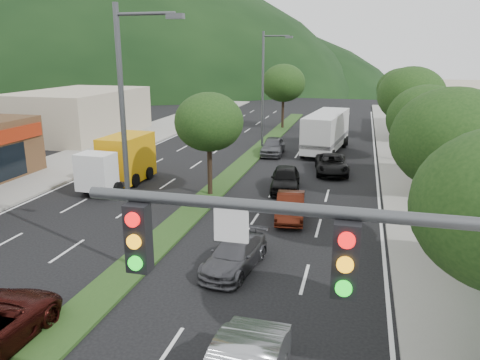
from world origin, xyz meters
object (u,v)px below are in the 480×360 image
(tree_r_c, at_px, (427,119))
(car_queue_c, at_px, (290,207))
(tree_med_far, at_px, (283,83))
(car_queue_b, at_px, (235,255))
(tree_r_e, at_px, (401,89))
(car_queue_f, at_px, (331,129))
(tree_med_near, at_px, (209,122))
(motorhome, at_px, (326,131))
(tree_r_b, at_px, (453,140))
(box_truck, at_px, (121,162))
(streetlight_mid, at_px, (265,84))
(streetlight_near, at_px, (129,130))
(car_queue_e, at_px, (273,146))
(car_queue_d, at_px, (332,164))
(traffic_signal, at_px, (388,332))
(car_queue_a, at_px, (285,179))
(tree_r_d, at_px, (411,95))

(tree_r_c, bearing_deg, car_queue_c, -144.67)
(tree_med_far, relative_size, car_queue_b, 1.69)
(tree_r_e, xyz_separation_m, car_queue_f, (-6.49, 1.09, -4.27))
(tree_med_near, xyz_separation_m, motorhome, (5.66, 14.57, -2.65))
(tree_r_b, bearing_deg, box_truck, 159.30)
(streetlight_mid, bearing_deg, tree_r_e, 30.69)
(streetlight_near, xyz_separation_m, car_queue_e, (1.29, 22.22, -4.85))
(streetlight_near, relative_size, car_queue_d, 2.12)
(streetlight_mid, bearing_deg, tree_med_near, -90.78)
(streetlight_near, bearing_deg, car_queue_e, 86.67)
(tree_r_b, height_order, car_queue_b, tree_r_b)
(car_queue_b, bearing_deg, streetlight_mid, 106.92)
(streetlight_mid, bearing_deg, car_queue_e, -65.05)
(tree_r_c, relative_size, car_queue_e, 1.50)
(tree_med_far, distance_m, car_queue_d, 20.40)
(tree_r_e, bearing_deg, tree_med_far, 161.57)
(traffic_signal, height_order, car_queue_f, traffic_signal)
(motorhome, bearing_deg, streetlight_near, -95.50)
(tree_r_c, height_order, box_truck, tree_r_c)
(traffic_signal, height_order, streetlight_near, streetlight_near)
(tree_med_near, bearing_deg, tree_r_e, 61.39)
(traffic_signal, xyz_separation_m, car_queue_e, (-7.53, 31.76, -3.91))
(car_queue_b, relative_size, car_queue_f, 0.96)
(tree_r_e, bearing_deg, traffic_signal, -94.09)
(car_queue_a, relative_size, motorhome, 0.49)
(tree_r_b, height_order, tree_med_far, tree_r_b)
(tree_r_b, relative_size, tree_r_d, 0.97)
(car_queue_d, relative_size, box_truck, 0.74)
(tree_r_d, relative_size, car_queue_e, 1.66)
(tree_r_b, distance_m, streetlight_near, 12.47)
(motorhome, bearing_deg, car_queue_f, 97.97)
(tree_r_c, bearing_deg, tree_r_b, -90.00)
(car_queue_b, xyz_separation_m, box_truck, (-10.30, 10.01, 0.87))
(tree_r_d, height_order, car_queue_a, tree_r_d)
(tree_r_d, height_order, streetlight_near, streetlight_near)
(tree_med_far, xyz_separation_m, box_truck, (-6.31, -25.08, -3.54))
(car_queue_c, distance_m, box_truck, 12.17)
(car_queue_a, xyz_separation_m, car_queue_d, (2.48, 5.00, -0.09))
(tree_r_e, height_order, box_truck, tree_r_e)
(tree_r_b, distance_m, tree_r_c, 8.01)
(tree_r_e, bearing_deg, car_queue_d, -109.84)
(streetlight_near, distance_m, motorhome, 25.46)
(box_truck, bearing_deg, motorhome, -128.82)
(tree_r_c, xyz_separation_m, box_truck, (-18.31, -1.08, -3.29))
(traffic_signal, height_order, tree_med_near, traffic_signal)
(traffic_signal, xyz_separation_m, car_queue_b, (-5.04, 10.45, -4.05))
(tree_r_e, bearing_deg, car_queue_f, 170.47)
(car_queue_f, bearing_deg, car_queue_c, -89.45)
(tree_r_e, height_order, car_queue_b, tree_r_e)
(car_queue_d, bearing_deg, traffic_signal, -92.39)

